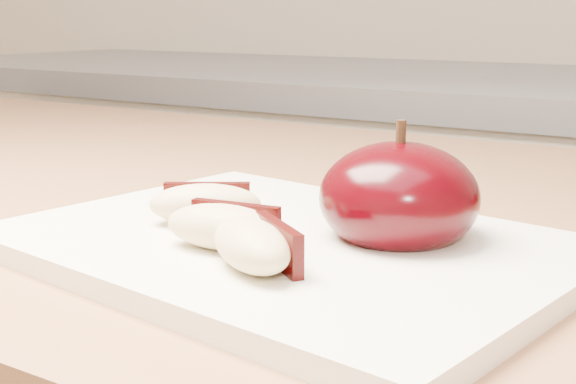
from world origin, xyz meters
The scene contains 6 objects.
back_cabinet centered at (0.00, 1.20, 0.47)m, with size 2.40×0.62×0.94m.
cutting_board centered at (0.09, 0.36, 0.91)m, with size 0.31×0.22×0.01m, color white.
apple_half centered at (0.14, 0.39, 0.93)m, with size 0.10×0.10×0.07m.
apple_wedge_a centered at (0.03, 0.35, 0.92)m, with size 0.07×0.06×0.02m.
apple_wedge_b centered at (0.07, 0.32, 0.92)m, with size 0.07×0.04×0.02m.
apple_wedge_c centered at (0.10, 0.30, 0.92)m, with size 0.07×0.06×0.02m.
Camera 1 is at (0.32, -0.00, 1.03)m, focal length 50.00 mm.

